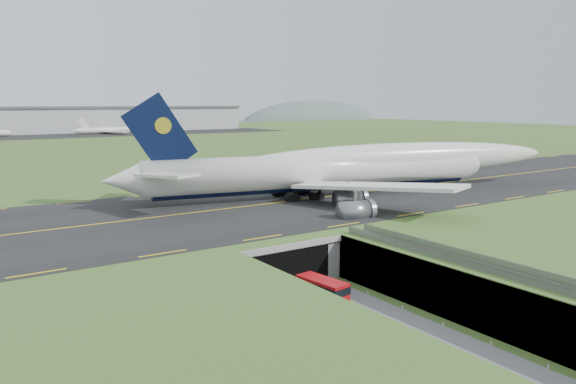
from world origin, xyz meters
TOP-DOWN VIEW (x-y plane):
  - ground at (0.00, 0.00)m, footprint 900.00×900.00m
  - airfield_deck at (0.00, 0.00)m, footprint 800.00×800.00m
  - trench_road at (0.00, -7.50)m, footprint 12.00×75.00m
  - taxiway at (0.00, 33.00)m, footprint 800.00×44.00m
  - tunnel_portal at (0.00, 16.71)m, footprint 17.00×22.30m
  - guideway at (11.00, -19.11)m, footprint 3.00×53.00m
  - jumbo_jet at (31.68, 32.72)m, footprint 94.30×59.90m
  - shuttle_tram at (-0.15, 1.38)m, footprint 3.44×7.20m
  - distant_hills at (64.38, 430.00)m, footprint 700.00×91.00m

SIDE VIEW (x-z plane):
  - distant_hills at x=64.38m, z-range -34.00..26.00m
  - ground at x=0.00m, z-range 0.00..0.00m
  - trench_road at x=0.00m, z-range 0.00..0.20m
  - shuttle_tram at x=-0.15m, z-range 0.15..2.99m
  - airfield_deck at x=0.00m, z-range 0.00..6.00m
  - tunnel_portal at x=0.00m, z-range 0.33..6.33m
  - guideway at x=11.00m, z-range 1.80..8.85m
  - taxiway at x=0.00m, z-range 6.00..6.18m
  - jumbo_jet at x=31.68m, z-range 1.33..21.56m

